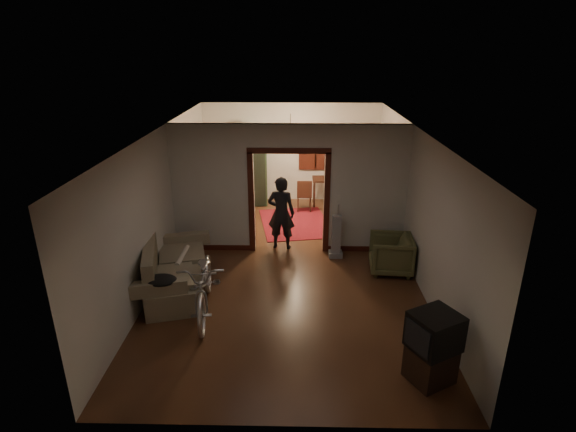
{
  "coord_description": "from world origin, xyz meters",
  "views": [
    {
      "loc": [
        0.17,
        -8.38,
        4.3
      ],
      "look_at": [
        0.0,
        -0.3,
        1.2
      ],
      "focal_mm": 28.0,
      "sensor_mm": 36.0,
      "label": 1
    }
  ],
  "objects_px": {
    "armchair": "(391,254)",
    "desk": "(331,192)",
    "sofa": "(173,265)",
    "locker": "(249,170)",
    "person": "(281,213)",
    "bicycle": "(205,283)"
  },
  "relations": [
    {
      "from": "sofa",
      "to": "desk",
      "type": "bearing_deg",
      "value": 40.87
    },
    {
      "from": "sofa",
      "to": "person",
      "type": "distance_m",
      "value": 2.71
    },
    {
      "from": "sofa",
      "to": "desk",
      "type": "relative_size",
      "value": 2.05
    },
    {
      "from": "armchair",
      "to": "bicycle",
      "type": "bearing_deg",
      "value": -60.94
    },
    {
      "from": "armchair",
      "to": "person",
      "type": "relative_size",
      "value": 0.5
    },
    {
      "from": "locker",
      "to": "desk",
      "type": "xyz_separation_m",
      "value": [
        2.31,
        -0.09,
        -0.61
      ]
    },
    {
      "from": "sofa",
      "to": "bicycle",
      "type": "xyz_separation_m",
      "value": [
        0.74,
        -0.74,
        0.04
      ]
    },
    {
      "from": "locker",
      "to": "desk",
      "type": "distance_m",
      "value": 2.39
    },
    {
      "from": "sofa",
      "to": "armchair",
      "type": "distance_m",
      "value": 4.24
    },
    {
      "from": "sofa",
      "to": "armchair",
      "type": "height_order",
      "value": "sofa"
    },
    {
      "from": "bicycle",
      "to": "person",
      "type": "xyz_separation_m",
      "value": [
        1.19,
        2.62,
        0.29
      ]
    },
    {
      "from": "sofa",
      "to": "locker",
      "type": "relative_size",
      "value": 1.08
    },
    {
      "from": "person",
      "to": "locker",
      "type": "xyz_separation_m",
      "value": [
        -1.01,
        2.97,
        0.17
      ]
    },
    {
      "from": "person",
      "to": "armchair",
      "type": "bearing_deg",
      "value": 162.31
    },
    {
      "from": "armchair",
      "to": "sofa",
      "type": "bearing_deg",
      "value": -74.32
    },
    {
      "from": "person",
      "to": "sofa",
      "type": "bearing_deg",
      "value": 52.39
    },
    {
      "from": "person",
      "to": "locker",
      "type": "distance_m",
      "value": 3.14
    },
    {
      "from": "sofa",
      "to": "armchair",
      "type": "relative_size",
      "value": 2.6
    },
    {
      "from": "bicycle",
      "to": "person",
      "type": "relative_size",
      "value": 1.24
    },
    {
      "from": "person",
      "to": "locker",
      "type": "bearing_deg",
      "value": -62.99
    },
    {
      "from": "armchair",
      "to": "desk",
      "type": "height_order",
      "value": "desk"
    },
    {
      "from": "armchair",
      "to": "desk",
      "type": "relative_size",
      "value": 0.79
    }
  ]
}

